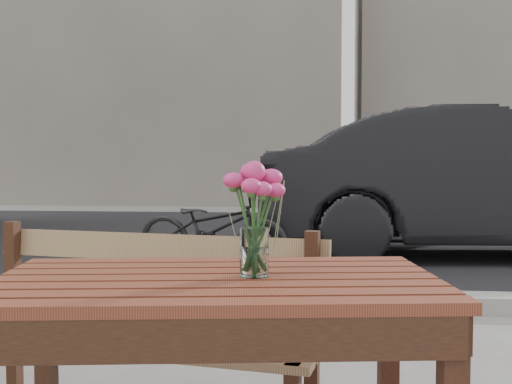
# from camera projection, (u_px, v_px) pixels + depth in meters

# --- Properties ---
(street) EXTENTS (30.00, 8.12, 0.12)m
(street) POSITION_uv_depth(u_px,v_px,m) (269.00, 258.00, 6.68)
(street) COLOR black
(street) RESTS_ON ground
(backdrop_buildings) EXTENTS (15.50, 4.00, 8.00)m
(backdrop_buildings) POSITION_uv_depth(u_px,v_px,m) (305.00, 55.00, 15.76)
(backdrop_buildings) COLOR slate
(backdrop_buildings) RESTS_ON ground
(main_table) EXTENTS (1.29, 0.86, 0.75)m
(main_table) POSITION_uv_depth(u_px,v_px,m) (217.00, 321.00, 1.77)
(main_table) COLOR #552816
(main_table) RESTS_ON ground
(main_bench) EXTENTS (1.39, 0.64, 0.84)m
(main_bench) POSITION_uv_depth(u_px,v_px,m) (144.00, 312.00, 2.36)
(main_bench) COLOR olive
(main_bench) RESTS_ON ground
(main_vase) EXTENTS (0.17, 0.17, 0.32)m
(main_vase) POSITION_uv_depth(u_px,v_px,m) (254.00, 205.00, 1.76)
(main_vase) COLOR white
(main_vase) RESTS_ON main_table
(parked_car) EXTENTS (4.95, 2.02, 1.59)m
(parked_car) POSITION_uv_depth(u_px,v_px,m) (480.00, 183.00, 7.01)
(parked_car) COLOR black
(parked_car) RESTS_ON ground
(bicycle) EXTENTS (1.59, 0.82, 0.80)m
(bicycle) POSITION_uv_depth(u_px,v_px,m) (212.00, 228.00, 6.15)
(bicycle) COLOR black
(bicycle) RESTS_ON ground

